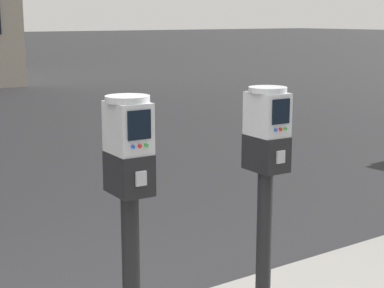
% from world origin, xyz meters
% --- Properties ---
extents(parking_meter_near_kerb, '(0.22, 0.26, 1.36)m').
position_xyz_m(parking_meter_near_kerb, '(-0.06, -0.24, 1.08)').
color(parking_meter_near_kerb, black).
rests_on(parking_meter_near_kerb, sidewalk_slab).
extents(parking_meter_twin_adjacent, '(0.22, 0.26, 1.34)m').
position_xyz_m(parking_meter_twin_adjacent, '(0.83, -0.24, 1.07)').
color(parking_meter_twin_adjacent, black).
rests_on(parking_meter_twin_adjacent, sidewalk_slab).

